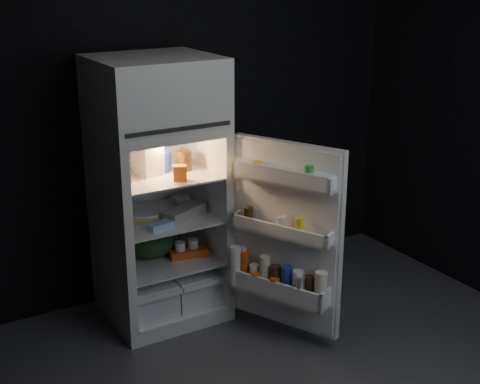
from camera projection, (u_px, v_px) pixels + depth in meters
wall_back at (153, 110)px, 4.67m from camera, size 4.00×0.00×2.70m
refrigerator at (157, 182)px, 4.41m from camera, size 0.76×0.71×1.78m
fridge_door at (284, 241)px, 4.18m from camera, size 0.48×0.73×1.22m
milk_jug at (148, 157)px, 4.29m from camera, size 0.17×0.17×0.24m
mayo_jar at (162, 161)px, 4.37m from camera, size 0.13×0.13×0.14m
jam_jar at (184, 160)px, 4.41m from camera, size 0.11×0.11×0.13m
amber_bottle at (113, 160)px, 4.25m from camera, size 0.12×0.12×0.22m
small_carton at (180, 173)px, 4.19m from camera, size 0.10×0.09×0.10m
egg_carton at (184, 212)px, 4.42m from camera, size 0.34×0.24×0.07m
pie at (145, 213)px, 4.45m from camera, size 0.41×0.41×0.04m
flat_package at (161, 225)px, 4.24m from camera, size 0.17×0.11×0.04m
wrapped_pkg at (180, 199)px, 4.70m from camera, size 0.11×0.09×0.05m
produce_bag at (151, 243)px, 4.53m from camera, size 0.40×0.37×0.20m
yogurt_tray at (188, 252)px, 4.57m from camera, size 0.28×0.19×0.05m
small_can_red at (170, 237)px, 4.77m from camera, size 0.07×0.07×0.09m
small_can_silver at (182, 237)px, 4.77m from camera, size 0.08×0.08×0.09m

